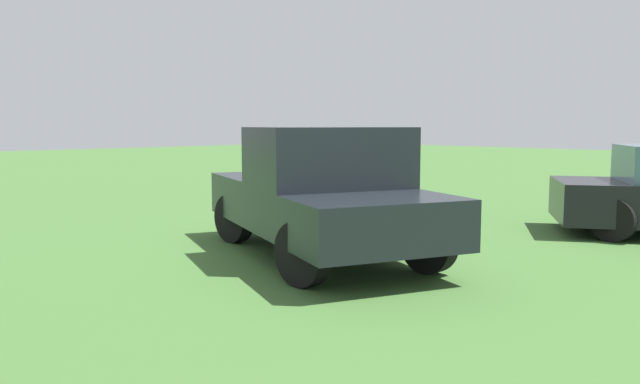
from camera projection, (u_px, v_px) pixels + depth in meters
ground_plane at (317, 256)px, 8.74m from camera, size 80.00×80.00×0.00m
pickup_truck at (323, 191)px, 8.58m from camera, size 4.97×3.45×1.80m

